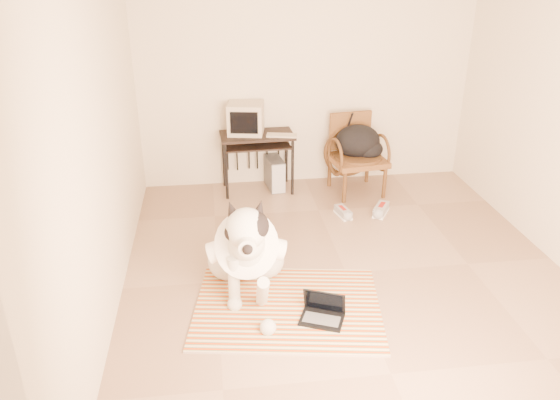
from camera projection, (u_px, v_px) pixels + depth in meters
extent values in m
plane|color=#97765C|center=(346.00, 273.00, 5.00)|extent=(4.50, 4.50, 0.00)
plane|color=beige|center=(307.00, 74.00, 6.45)|extent=(4.50, 0.00, 4.50)
plane|color=beige|center=(483.00, 287.00, 2.40)|extent=(4.50, 0.00, 4.50)
plane|color=beige|center=(101.00, 142.00, 4.19)|extent=(0.00, 4.50, 4.50)
cube|color=#C53C0A|center=(287.00, 344.00, 4.08)|extent=(1.54, 0.47, 0.02)
cube|color=#34793D|center=(287.00, 325.00, 4.29)|extent=(1.54, 0.47, 0.02)
cube|color=#5C3B6F|center=(288.00, 307.00, 4.50)|extent=(1.54, 0.47, 0.02)
cube|color=gold|center=(288.00, 291.00, 4.71)|extent=(1.54, 0.47, 0.02)
cube|color=#C8AF97|center=(288.00, 276.00, 4.92)|extent=(1.54, 0.47, 0.02)
sphere|color=silver|center=(227.00, 261.00, 4.86)|extent=(0.35, 0.35, 0.35)
sphere|color=silver|center=(265.00, 259.00, 4.88)|extent=(0.35, 0.35, 0.35)
ellipsoid|color=silver|center=(246.00, 258.00, 4.84)|extent=(0.43, 0.39, 0.35)
ellipsoid|color=silver|center=(246.00, 247.00, 4.56)|extent=(0.47, 0.81, 0.75)
cylinder|color=white|center=(246.00, 246.00, 4.57)|extent=(0.54, 0.70, 0.69)
sphere|color=silver|center=(247.00, 242.00, 4.28)|extent=(0.29, 0.29, 0.29)
sphere|color=silver|center=(246.00, 229.00, 4.11)|extent=(0.32, 0.32, 0.32)
ellipsoid|color=black|center=(253.00, 226.00, 4.10)|extent=(0.25, 0.28, 0.23)
cylinder|color=silver|center=(247.00, 243.00, 4.00)|extent=(0.14, 0.17, 0.13)
sphere|color=black|center=(248.00, 249.00, 3.92)|extent=(0.08, 0.08, 0.08)
cone|color=black|center=(232.00, 210.00, 4.11)|extent=(0.16, 0.17, 0.20)
cone|color=black|center=(259.00, 209.00, 4.13)|extent=(0.16, 0.16, 0.20)
torus|color=silver|center=(246.00, 237.00, 4.24)|extent=(0.29, 0.16, 0.26)
cylinder|color=silver|center=(234.00, 281.00, 4.41)|extent=(0.10, 0.15, 0.48)
cylinder|color=silver|center=(262.00, 293.00, 4.31)|extent=(0.11, 0.43, 0.49)
sphere|color=silver|center=(235.00, 304.00, 4.47)|extent=(0.12, 0.12, 0.12)
sphere|color=silver|center=(268.00, 327.00, 4.18)|extent=(0.13, 0.13, 0.13)
cone|color=black|center=(244.00, 255.00, 5.18)|extent=(0.21, 0.49, 0.12)
cube|color=black|center=(322.00, 320.00, 4.32)|extent=(0.40, 0.35, 0.02)
cube|color=#535356|center=(322.00, 319.00, 4.31)|extent=(0.32, 0.24, 0.00)
cube|color=black|center=(324.00, 301.00, 4.35)|extent=(0.34, 0.21, 0.22)
cube|color=black|center=(324.00, 302.00, 4.34)|extent=(0.30, 0.18, 0.19)
cube|color=black|center=(257.00, 135.00, 6.41)|extent=(0.88, 0.51, 0.03)
cube|color=black|center=(258.00, 145.00, 6.41)|extent=(0.78, 0.41, 0.02)
cylinder|color=black|center=(226.00, 172.00, 6.32)|extent=(0.03, 0.03, 0.69)
cylinder|color=black|center=(224.00, 160.00, 6.68)|extent=(0.03, 0.03, 0.69)
cylinder|color=black|center=(293.00, 168.00, 6.44)|extent=(0.03, 0.03, 0.69)
cylinder|color=black|center=(286.00, 156.00, 6.80)|extent=(0.03, 0.03, 0.69)
cube|color=#B7A790|center=(246.00, 118.00, 6.37)|extent=(0.46, 0.45, 0.36)
cube|color=black|center=(244.00, 123.00, 6.20)|extent=(0.31, 0.07, 0.25)
cube|color=#B7A790|center=(282.00, 135.00, 6.33)|extent=(0.37, 0.20, 0.02)
cube|color=#535356|center=(274.00, 173.00, 6.69)|extent=(0.22, 0.42, 0.38)
cube|color=silver|center=(279.00, 179.00, 6.51)|extent=(0.16, 0.03, 0.36)
cube|color=brown|center=(357.00, 160.00, 6.49)|extent=(0.68, 0.66, 0.06)
cylinder|color=#3A220F|center=(358.00, 157.00, 6.47)|extent=(0.57, 0.57, 0.04)
cube|color=brown|center=(350.00, 130.00, 6.61)|extent=(0.52, 0.11, 0.46)
cylinder|color=#3A220F|center=(345.00, 187.00, 6.30)|extent=(0.05, 0.05, 0.38)
cylinder|color=#3A220F|center=(330.00, 172.00, 6.74)|extent=(0.05, 0.05, 0.38)
cylinder|color=#3A220F|center=(384.00, 183.00, 6.42)|extent=(0.05, 0.05, 0.38)
cylinder|color=#3A220F|center=(367.00, 168.00, 6.86)|extent=(0.05, 0.05, 0.38)
ellipsoid|color=black|center=(358.00, 141.00, 6.46)|extent=(0.53, 0.44, 0.40)
ellipsoid|color=black|center=(369.00, 149.00, 6.44)|extent=(0.33, 0.27, 0.23)
cube|color=white|center=(343.00, 215.00, 6.05)|extent=(0.16, 0.28, 0.02)
cube|color=gray|center=(343.00, 212.00, 6.03)|extent=(0.16, 0.27, 0.08)
cube|color=maroon|center=(343.00, 209.00, 6.02)|extent=(0.07, 0.14, 0.02)
cube|color=white|center=(381.00, 213.00, 6.10)|extent=(0.26, 0.32, 0.03)
cube|color=gray|center=(381.00, 209.00, 6.08)|extent=(0.25, 0.31, 0.10)
cube|color=maroon|center=(381.00, 206.00, 6.06)|extent=(0.12, 0.16, 0.02)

